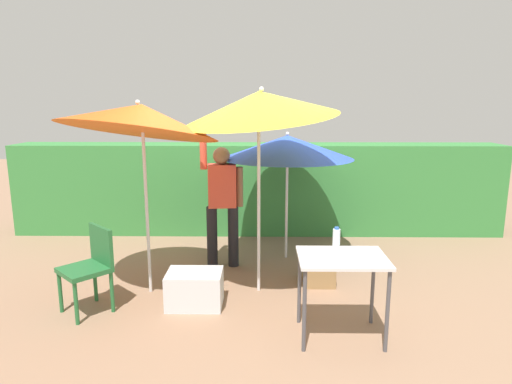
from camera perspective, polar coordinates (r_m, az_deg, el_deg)
The scene contains 11 objects.
ground_plane at distance 5.36m, azimuth -0.04°, elevation -12.27°, with size 24.00×24.00×0.00m, color #937056.
hedge_row at distance 7.42m, azimuth 0.21°, elevation 0.50°, with size 8.00×0.70×1.49m, color #38843D.
umbrella_rainbow at distance 4.82m, azimuth 0.54°, elevation 11.13°, with size 1.73×1.71×2.44m.
umbrella_orange at distance 4.98m, azimuth -14.72°, elevation 9.19°, with size 1.78×1.76×2.37m.
umbrella_yellow at distance 6.00m, azimuth 4.07°, elevation 5.82°, with size 1.79×1.79×1.77m.
person_vendor at distance 5.77m, azimuth -4.40°, elevation -0.78°, with size 0.56×0.26×1.88m.
chair_plastic at distance 4.95m, azimuth -20.56°, elevation -8.69°, with size 0.62×0.62×0.89m.
cooler_box at distance 4.91m, azimuth -7.92°, elevation -12.28°, with size 0.59×0.42×0.38m, color silver.
crate_cardboard at distance 5.47m, azimuth 8.13°, elevation -9.66°, with size 0.36×0.38×0.39m, color #9E7A4C.
folding_table at distance 4.15m, azimuth 11.04°, elevation -9.45°, with size 0.80×0.60×0.79m.
bottle_water at distance 4.19m, azimuth 10.33°, elevation -6.13°, with size 0.07×0.07×0.24m.
Camera 1 is at (0.07, -4.90, 2.16)m, focal length 30.98 mm.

